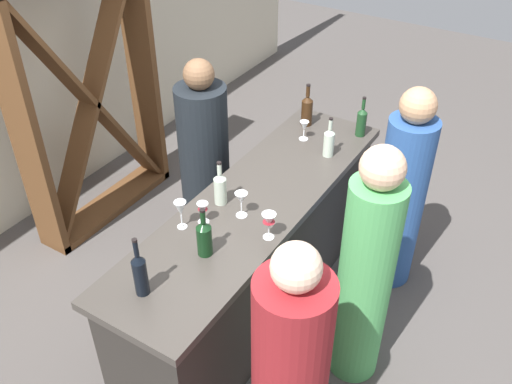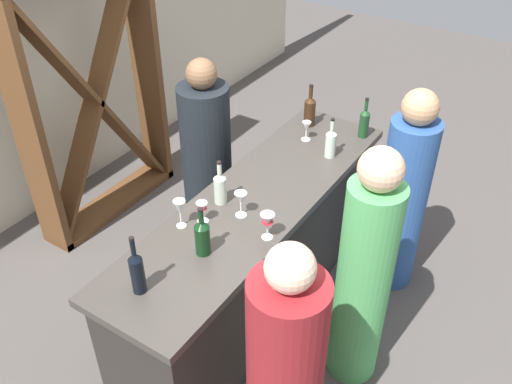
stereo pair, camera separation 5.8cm
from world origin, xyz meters
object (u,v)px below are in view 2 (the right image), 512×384
at_px(wine_bottle_second_left_dark_green, 202,236).
at_px(person_server_behind, 207,164).
at_px(wine_rack, 94,101).
at_px(wine_bottle_far_right_olive_green, 364,122).
at_px(person_left_guest, 364,278).
at_px(wine_glass_near_left, 267,221).
at_px(person_center_guest, 403,199).
at_px(wine_bottle_second_right_clear_pale, 331,142).
at_px(wine_bottle_rightmost_amber_brown, 310,110).
at_px(wine_glass_far_left, 202,209).
at_px(wine_glass_far_center, 180,208).
at_px(wine_glass_near_center, 241,199).
at_px(wine_bottle_center_clear_pale, 220,187).
at_px(wine_bottle_leftmost_near_black, 137,271).
at_px(person_right_guest, 285,380).
at_px(wine_glass_near_right, 306,127).

xyz_separation_m(wine_bottle_second_left_dark_green, person_server_behind, (0.98, 0.74, -0.36)).
relative_size(wine_rack, person_server_behind, 1.33).
bearing_deg(wine_bottle_far_right_olive_green, person_left_guest, -154.30).
height_order(wine_glass_near_left, person_center_guest, person_center_guest).
distance_m(wine_bottle_second_right_clear_pale, wine_bottle_rightmost_amber_brown, 0.43).
distance_m(wine_glass_far_left, wine_glass_far_center, 0.13).
distance_m(wine_bottle_far_right_olive_green, wine_glass_far_left, 1.41).
bearing_deg(person_server_behind, wine_glass_far_center, -74.39).
xyz_separation_m(wine_bottle_far_right_olive_green, wine_glass_near_center, (-1.20, 0.21, 0.01)).
relative_size(wine_bottle_center_clear_pale, wine_bottle_second_right_clear_pale, 1.01).
relative_size(wine_bottle_leftmost_near_black, wine_glass_near_left, 2.11).
bearing_deg(wine_bottle_rightmost_amber_brown, person_server_behind, 133.46).
xyz_separation_m(wine_bottle_far_right_olive_green, person_right_guest, (-1.86, -0.48, -0.34)).
bearing_deg(person_center_guest, wine_bottle_second_left_dark_green, 85.93).
bearing_deg(wine_bottle_center_clear_pale, wine_bottle_second_right_clear_pale, -21.04).
bearing_deg(wine_glass_far_center, person_left_guest, -69.71).
relative_size(wine_bottle_rightmost_amber_brown, wine_glass_far_center, 1.80).
bearing_deg(wine_glass_near_left, person_center_guest, -21.19).
distance_m(wine_bottle_second_right_clear_pale, person_right_guest, 1.64).
bearing_deg(wine_bottle_second_right_clear_pale, wine_bottle_leftmost_near_black, 172.18).
height_order(wine_glass_near_center, wine_glass_far_left, wine_glass_near_center).
bearing_deg(wine_bottle_far_right_olive_green, wine_rack, 111.23).
height_order(wine_bottle_far_right_olive_green, wine_glass_near_center, wine_bottle_far_right_olive_green).
bearing_deg(wine_bottle_second_right_clear_pale, person_server_behind, 104.74).
bearing_deg(person_center_guest, wine_glass_near_left, 89.83).
bearing_deg(wine_glass_near_left, person_server_behind, 53.93).
distance_m(wine_bottle_second_left_dark_green, wine_glass_far_left, 0.26).
bearing_deg(person_left_guest, wine_glass_near_left, 37.82).
relative_size(wine_bottle_second_left_dark_green, person_center_guest, 0.20).
relative_size(wine_glass_near_right, wine_glass_far_center, 0.79).
distance_m(wine_bottle_center_clear_pale, wine_glass_far_center, 0.31).
relative_size(wine_bottle_second_left_dark_green, person_left_guest, 0.18).
relative_size(person_left_guest, person_center_guest, 1.06).
bearing_deg(person_right_guest, wine_glass_near_left, -30.81).
relative_size(person_right_guest, person_server_behind, 1.02).
bearing_deg(wine_bottle_center_clear_pale, wine_glass_near_right, -4.66).
bearing_deg(wine_glass_near_right, wine_bottle_second_left_dark_green, -175.24).
xyz_separation_m(wine_bottle_leftmost_near_black, wine_bottle_center_clear_pale, (0.79, 0.09, -0.02)).
xyz_separation_m(wine_bottle_leftmost_near_black, person_right_guest, (0.09, -0.77, -0.36)).
xyz_separation_m(wine_bottle_second_left_dark_green, wine_glass_far_center, (0.11, 0.24, 0.02)).
height_order(wine_bottle_second_left_dark_green, wine_glass_near_right, wine_bottle_second_left_dark_green).
bearing_deg(person_left_guest, person_server_behind, -0.75).
height_order(wine_rack, wine_glass_near_center, wine_rack).
bearing_deg(wine_bottle_second_right_clear_pale, wine_bottle_center_clear_pale, 158.96).
bearing_deg(wine_glass_near_right, wine_bottle_rightmost_amber_brown, 22.79).
distance_m(wine_bottle_second_left_dark_green, wine_glass_far_center, 0.26).
height_order(wine_rack, person_right_guest, wine_rack).
distance_m(wine_bottle_second_left_dark_green, person_center_guest, 1.51).
xyz_separation_m(wine_glass_far_center, person_server_behind, (0.88, 0.50, -0.37)).
height_order(wine_bottle_center_clear_pale, wine_glass_near_center, wine_bottle_center_clear_pale).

